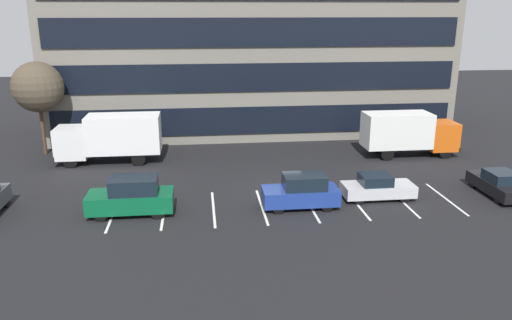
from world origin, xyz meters
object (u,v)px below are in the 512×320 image
object	(u,v)px
suv_navy	(301,192)
sedan_black	(499,184)
bare_tree	(38,87)
box_truck_orange	(408,132)
suv_forest	(132,197)
box_truck_white	(111,136)
sedan_silver	(377,187)

from	to	relation	value
suv_navy	sedan_black	bearing A→B (deg)	2.51
bare_tree	box_truck_orange	bearing A→B (deg)	-7.67
box_truck_orange	suv_navy	distance (m)	14.05
box_truck_orange	sedan_black	distance (m)	9.31
box_truck_orange	bare_tree	size ratio (longest dim) A/B	1.02
box_truck_orange	suv_forest	size ratio (longest dim) A/B	1.56
box_truck_white	suv_forest	distance (m)	10.64
box_truck_white	bare_tree	distance (m)	7.15
sedan_black	bare_tree	distance (m)	33.11
box_truck_white	bare_tree	world-z (taller)	bare_tree
sedan_silver	bare_tree	xyz separation A→B (m)	(-22.64, 12.49, 4.55)
box_truck_white	suv_navy	world-z (taller)	box_truck_white
suv_navy	suv_forest	xyz separation A→B (m)	(-9.54, 0.12, 0.07)
box_truck_white	sedan_silver	size ratio (longest dim) A/B	1.80
box_truck_orange	box_truck_white	size ratio (longest dim) A/B	0.96
suv_navy	bare_tree	world-z (taller)	bare_tree
sedan_silver	box_truck_orange	bearing A→B (deg)	57.90
box_truck_orange	sedan_silver	size ratio (longest dim) A/B	1.72
suv_forest	bare_tree	distance (m)	16.16
suv_forest	box_truck_orange	bearing A→B (deg)	25.43
suv_navy	sedan_black	xyz separation A→B (m)	(12.38, 0.54, -0.21)
suv_navy	bare_tree	bearing A→B (deg)	143.24
box_truck_orange	suv_forest	bearing A→B (deg)	-154.57
box_truck_white	suv_forest	size ratio (longest dim) A/B	1.63
suv_forest	bare_tree	xyz separation A→B (m)	(-8.29, 13.21, 4.25)
bare_tree	sedan_silver	bearing A→B (deg)	-28.89
suv_navy	sedan_black	size ratio (longest dim) A/B	0.99
sedan_black	bare_tree	bearing A→B (deg)	157.07
suv_navy	suv_forest	distance (m)	9.54
sedan_silver	bare_tree	bearing A→B (deg)	151.11
sedan_silver	suv_navy	bearing A→B (deg)	-170.22
suv_forest	sedan_black	bearing A→B (deg)	1.11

